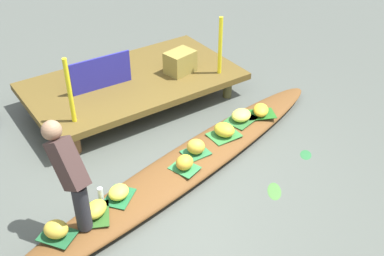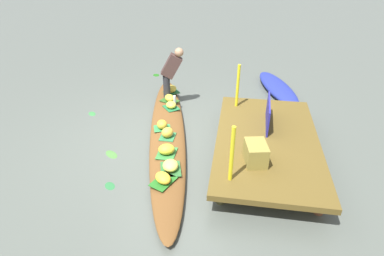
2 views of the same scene
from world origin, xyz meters
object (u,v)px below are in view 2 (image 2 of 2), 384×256
object	(u,v)px
banana_bunch_3	(167,132)
banana_bunch_5	(170,98)
water_bottle	(175,100)
market_banner	(268,113)
banana_bunch_0	(170,165)
banana_bunch_2	(171,105)
banana_bunch_4	(162,124)
banana_bunch_1	(166,149)
vendor_person	(171,70)
moored_boat	(278,88)
produce_crate	(256,153)
banana_bunch_6	(171,89)
vendor_boat	(167,135)
banana_bunch_7	(163,178)

from	to	relation	value
banana_bunch_3	banana_bunch_5	bearing A→B (deg)	-169.22
banana_bunch_3	water_bottle	distance (m)	1.39
market_banner	banana_bunch_0	bearing A→B (deg)	-47.64
banana_bunch_3	water_bottle	size ratio (longest dim) A/B	1.14
banana_bunch_2	banana_bunch_4	size ratio (longest dim) A/B	1.08
banana_bunch_1	vendor_person	world-z (taller)	vendor_person
vendor_person	banana_bunch_2	bearing A→B (deg)	9.44
moored_boat	banana_bunch_0	world-z (taller)	banana_bunch_0
vendor_person	market_banner	bearing A→B (deg)	57.92
banana_bunch_5	market_banner	size ratio (longest dim) A/B	0.32
banana_bunch_0	banana_bunch_5	world-z (taller)	banana_bunch_0
produce_crate	banana_bunch_2	bearing A→B (deg)	-138.26
water_bottle	banana_bunch_6	bearing A→B (deg)	-161.52
banana_bunch_5	banana_bunch_6	xyz separation A→B (m)	(-0.46, -0.05, 0.02)
banana_bunch_4	banana_bunch_5	size ratio (longest dim) A/B	0.81
banana_bunch_1	market_banner	xyz separation A→B (m)	(-0.92, 1.75, 0.37)
vendor_boat	market_banner	world-z (taller)	market_banner
vendor_person	moored_boat	bearing A→B (deg)	113.31
banana_bunch_1	produce_crate	xyz separation A→B (m)	(0.30, 1.51, 0.29)
banana_bunch_2	banana_bunch_7	bearing A→B (deg)	9.21
banana_bunch_4	vendor_person	xyz separation A→B (m)	(-1.42, -0.10, 0.59)
banana_bunch_3	vendor_person	xyz separation A→B (m)	(-1.71, -0.27, 0.58)
banana_bunch_4	banana_bunch_0	bearing A→B (deg)	19.40
vendor_boat	vendor_person	distance (m)	1.71
banana_bunch_0	banana_bunch_3	distance (m)	1.00
moored_boat	banana_bunch_1	xyz separation A→B (m)	(3.34, -2.16, 0.16)
banana_bunch_6	banana_bunch_7	size ratio (longest dim) A/B	0.86
vendor_person	banana_bunch_6	bearing A→B (deg)	-164.75
banana_bunch_6	banana_bunch_7	distance (m)	3.30
banana_bunch_0	market_banner	xyz separation A→B (m)	(-1.34, 1.58, 0.38)
vendor_boat	moored_boat	world-z (taller)	moored_boat
banana_bunch_6	vendor_person	bearing A→B (deg)	15.25
banana_bunch_0	banana_bunch_5	size ratio (longest dim) A/B	1.03
banana_bunch_1	banana_bunch_5	size ratio (longest dim) A/B	1.00
banana_bunch_6	water_bottle	world-z (taller)	water_bottle
vendor_boat	banana_bunch_6	distance (m)	1.81
banana_bunch_4	banana_bunch_7	size ratio (longest dim) A/B	0.80
banana_bunch_0	market_banner	bearing A→B (deg)	130.32
moored_boat	banana_bunch_2	size ratio (longest dim) A/B	8.57
banana_bunch_5	produce_crate	xyz separation A→B (m)	(2.34, 1.90, 0.31)
banana_bunch_3	vendor_person	bearing A→B (deg)	-171.02
banana_bunch_2	banana_bunch_5	xyz separation A→B (m)	(-0.33, -0.11, 0.00)
water_bottle	moored_boat	bearing A→B (deg)	120.57
vendor_boat	vendor_person	bearing A→B (deg)	175.51
banana_bunch_4	produce_crate	bearing A→B (deg)	57.98
banana_bunch_5	vendor_person	xyz separation A→B (m)	(-0.20, 0.02, 0.60)
banana_bunch_4	water_bottle	size ratio (longest dim) A/B	1.15
banana_bunch_7	market_banner	xyz separation A→B (m)	(-1.66, 1.63, 0.38)
moored_boat	banana_bunch_4	world-z (taller)	banana_bunch_4
vendor_person	market_banner	world-z (taller)	vendor_person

